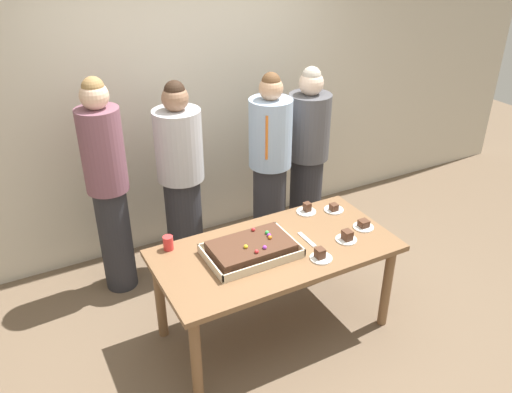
# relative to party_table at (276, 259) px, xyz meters

# --- Properties ---
(ground_plane) EXTENTS (12.00, 12.00, 0.00)m
(ground_plane) POSITION_rel_party_table_xyz_m (0.00, 0.00, -0.63)
(ground_plane) COLOR brown
(interior_back_panel) EXTENTS (8.00, 0.12, 3.00)m
(interior_back_panel) POSITION_rel_party_table_xyz_m (0.00, 1.60, 0.87)
(interior_back_panel) COLOR beige
(interior_back_panel) RESTS_ON ground_plane
(party_table) EXTENTS (1.66, 0.83, 0.72)m
(party_table) POSITION_rel_party_table_xyz_m (0.00, 0.00, 0.00)
(party_table) COLOR brown
(party_table) RESTS_ON ground_plane
(sheet_cake) EXTENTS (0.61, 0.40, 0.12)m
(sheet_cake) POSITION_rel_party_table_xyz_m (-0.18, 0.01, 0.13)
(sheet_cake) COLOR beige
(sheet_cake) RESTS_ON party_table
(plated_slice_near_left) EXTENTS (0.15, 0.15, 0.08)m
(plated_slice_near_left) POSITION_rel_party_table_xyz_m (0.20, -0.25, 0.12)
(plated_slice_near_left) COLOR white
(plated_slice_near_left) RESTS_ON party_table
(plated_slice_near_right) EXTENTS (0.15, 0.15, 0.08)m
(plated_slice_near_right) POSITION_rel_party_table_xyz_m (0.49, -0.15, 0.12)
(plated_slice_near_right) COLOR white
(plated_slice_near_right) RESTS_ON party_table
(plated_slice_far_left) EXTENTS (0.15, 0.15, 0.06)m
(plated_slice_far_left) POSITION_rel_party_table_xyz_m (0.65, 0.23, 0.11)
(plated_slice_far_left) COLOR white
(plated_slice_far_left) RESTS_ON party_table
(plated_slice_far_right) EXTENTS (0.15, 0.15, 0.08)m
(plated_slice_far_right) POSITION_rel_party_table_xyz_m (0.45, 0.31, 0.11)
(plated_slice_far_right) COLOR white
(plated_slice_far_right) RESTS_ON party_table
(plated_slice_center_front) EXTENTS (0.15, 0.15, 0.06)m
(plated_slice_center_front) POSITION_rel_party_table_xyz_m (0.70, -0.07, 0.11)
(plated_slice_center_front) COLOR white
(plated_slice_center_front) RESTS_ON party_table
(drink_cup_nearest) EXTENTS (0.07, 0.07, 0.10)m
(drink_cup_nearest) POSITION_rel_party_table_xyz_m (-0.65, 0.34, 0.14)
(drink_cup_nearest) COLOR red
(drink_cup_nearest) RESTS_ON party_table
(cake_server_utensil) EXTENTS (0.03, 0.20, 0.01)m
(cake_server_utensil) POSITION_rel_party_table_xyz_m (0.24, -0.02, 0.09)
(cake_server_utensil) COLOR silver
(cake_server_utensil) RESTS_ON party_table
(person_serving_front) EXTENTS (0.38, 0.38, 1.66)m
(person_serving_front) POSITION_rel_party_table_xyz_m (-0.27, 1.06, 0.22)
(person_serving_front) COLOR #28282D
(person_serving_front) RESTS_ON ground_plane
(person_green_shirt_behind) EXTENTS (0.35, 0.35, 1.68)m
(person_green_shirt_behind) POSITION_rel_party_table_xyz_m (0.44, 0.87, 0.23)
(person_green_shirt_behind) COLOR #28282D
(person_green_shirt_behind) RESTS_ON ground_plane
(person_striped_tie_right) EXTENTS (0.32, 0.32, 1.77)m
(person_striped_tie_right) POSITION_rel_party_table_xyz_m (-0.86, 1.07, 0.30)
(person_striped_tie_right) COLOR #28282D
(person_striped_tie_right) RESTS_ON ground_plane
(person_left_edge_reaching) EXTENTS (0.37, 0.37, 1.65)m
(person_left_edge_reaching) POSITION_rel_party_table_xyz_m (0.88, 0.96, 0.22)
(person_left_edge_reaching) COLOR #28282D
(person_left_edge_reaching) RESTS_ON ground_plane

